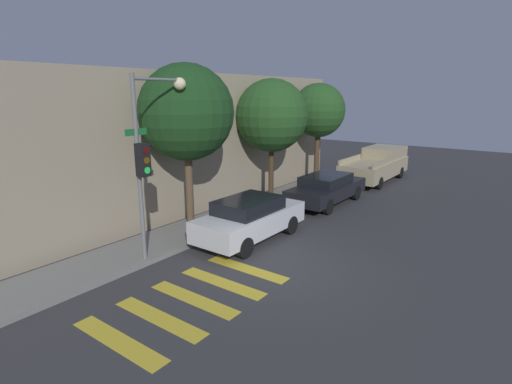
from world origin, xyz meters
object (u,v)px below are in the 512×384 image
Objects in this scene: traffic_light_pole at (151,143)px; pickup_truck at (377,165)px; tree_near_corner at (186,113)px; tree_far_end at (318,111)px; tree_midblock at (272,116)px; sedan_near_corner at (250,218)px; sedan_middle at (327,188)px.

traffic_light_pole is 14.97m from pickup_truck.
tree_far_end is at bearing 0.00° from tree_near_corner.
tree_midblock reaches higher than pickup_truck.
traffic_light_pole reaches higher than pickup_truck.
pickup_truck is at bearing -11.02° from tree_near_corner.
traffic_light_pole is 1.26× the size of sedan_near_corner.
pickup_truck is at bearing -4.94° from traffic_light_pole.
tree_near_corner is at bearing -180.00° from tree_far_end.
traffic_light_pole is 0.98× the size of tree_midblock.
tree_near_corner is (-12.22, 2.38, 3.26)m from pickup_truck.
tree_midblock is at bearing 26.75° from sedan_near_corner.
tree_far_end reaches higher than pickup_truck.
sedan_middle is 0.87× the size of tree_far_end.
sedan_middle is 4.02m from tree_midblock.
sedan_middle is (8.49, -1.27, -2.75)m from traffic_light_pole.
tree_near_corner is at bearing -180.00° from tree_midblock.
pickup_truck is 8.02m from tree_midblock.
traffic_light_pole is 12.05m from tree_far_end.
traffic_light_pole is 1.00× the size of tree_far_end.
sedan_near_corner reaches higher than sedan_middle.
tree_far_end is at bearing 5.29° from traffic_light_pole.
tree_far_end reaches higher than sedan_near_corner.
tree_near_corner is 1.07× the size of tree_midblock.
traffic_light_pole is 7.70m from tree_midblock.
traffic_light_pole is 4.15m from sedan_near_corner.
sedan_near_corner is 5.60m from sedan_middle.
sedan_middle is at bearing -21.57° from tree_near_corner.
sedan_near_corner is at bearing -80.02° from tree_near_corner.
tree_midblock is (-7.08, 2.38, 2.93)m from pickup_truck.
sedan_middle is 7.33m from tree_near_corner.
tree_far_end is at bearing 0.00° from tree_midblock.
tree_midblock is at bearing 8.30° from traffic_light_pole.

